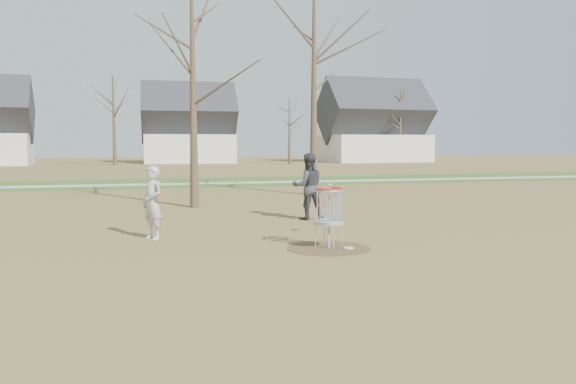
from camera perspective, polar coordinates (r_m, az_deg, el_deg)
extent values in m
plane|color=brown|center=(12.14, 4.16, -5.72)|extent=(160.00, 160.00, 0.00)
cube|color=#2D5119|center=(32.57, -8.16, 0.99)|extent=(160.00, 8.00, 0.01)
cube|color=#9E9E99|center=(31.58, -7.94, 0.88)|extent=(160.00, 1.50, 0.01)
cylinder|color=#47331E|center=(12.14, 4.16, -5.70)|extent=(1.80, 1.80, 0.01)
imported|color=#B6B6B6|center=(13.52, -13.59, -1.07)|extent=(0.68, 0.75, 1.72)
imported|color=#343339|center=(16.54, 2.06, 0.57)|extent=(0.98, 0.78, 1.96)
cylinder|color=silver|center=(12.11, 6.19, -5.66)|extent=(0.22, 0.22, 0.02)
cylinder|color=#F33B0C|center=(13.90, 3.50, -1.35)|extent=(0.22, 0.22, 0.03)
cylinder|color=#FF4C0D|center=(13.22, -12.59, -0.19)|extent=(0.22, 0.22, 0.02)
cylinder|color=#9EA3AD|center=(12.03, 4.18, -2.56)|extent=(0.05, 0.05, 1.35)
cylinder|color=#9EA3AD|center=(12.05, 4.17, -3.15)|extent=(0.64, 0.64, 0.04)
torus|color=#9EA3AD|center=(11.97, 4.19, 0.17)|extent=(0.60, 0.60, 0.04)
torus|color=#B7260C|center=(11.97, 4.20, 0.33)|extent=(0.60, 0.60, 0.04)
cone|color=#382B1E|center=(19.90, -9.61, 9.24)|extent=(0.32, 0.32, 7.50)
cone|color=#382B1E|center=(24.50, 2.64, 9.66)|extent=(0.36, 0.36, 8.50)
cone|color=#382B1E|center=(59.33, -17.27, 6.94)|extent=(0.40, 0.40, 9.00)
cone|color=#382B1E|center=(60.41, 0.14, 6.18)|extent=(0.32, 0.32, 7.00)
cone|color=#382B1E|center=(67.32, 11.33, 6.60)|extent=(0.38, 0.38, 8.50)
cube|color=silver|center=(65.52, -9.99, 4.35)|extent=(10.24, 7.34, 3.20)
pyramid|color=#2D2D33|center=(65.58, -10.04, 7.30)|extent=(10.74, 7.36, 3.55)
cube|color=silver|center=(69.16, 8.69, 4.40)|extent=(12.40, 8.62, 3.20)
pyramid|color=#2D2D33|center=(69.22, 8.73, 7.41)|extent=(13.00, 8.65, 4.06)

